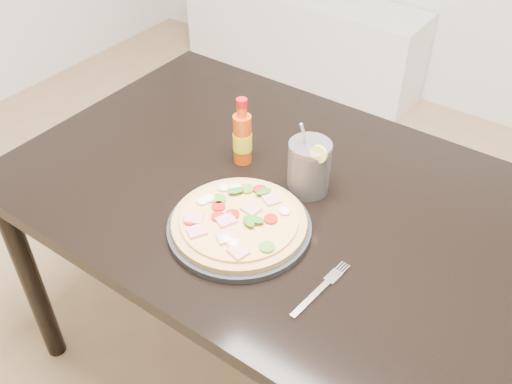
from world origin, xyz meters
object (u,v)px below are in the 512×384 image
Objects in this scene: plate at (239,227)px; cola_cup at (309,168)px; hot_sauce_bottle at (242,138)px; pizza at (239,221)px; fork at (322,288)px; media_console at (301,37)px; dining_table at (283,216)px.

plate is 1.71× the size of cola_cup.
cola_cup reaches higher than hot_sauce_bottle.
pizza reaches higher than plate.
fork is 2.34m from media_console.
media_console is (-0.99, 1.88, -0.53)m from pizza.
dining_table is 2.02m from media_console.
pizza is at bearing -93.21° from dining_table.
hot_sauce_bottle reaches higher than media_console.
hot_sauce_bottle is (-0.15, 0.22, 0.07)m from plate.
media_console is at bearing 117.75° from plate.
media_console is (-1.04, 1.66, -0.56)m from cola_cup.
plate reaches higher than media_console.
plate is at bearing -62.25° from media_console.
dining_table is 7.44× the size of hot_sauce_bottle.
media_console is (-0.84, 1.67, -0.57)m from hot_sauce_bottle.
hot_sauce_bottle is 1.95m from media_console.
pizza is 2.19m from media_console.
pizza reaches higher than media_console.
cola_cup is 2.04m from media_console.
fork reaches higher than media_console.
pizza is 0.25m from fork.
dining_table reaches higher than media_console.
cola_cup reaches higher than dining_table.
pizza is 1.64× the size of hot_sauce_bottle.
plate is at bearing -55.03° from hot_sauce_bottle.
pizza is (-0.00, 0.00, 0.02)m from plate.
hot_sauce_bottle reaches higher than dining_table.
plate is 0.25m from fork.
media_console is at bearing 128.36° from fork.
pizza is at bearing 178.96° from plate.
plate is 2.19m from media_console.
cola_cup reaches higher than fork.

